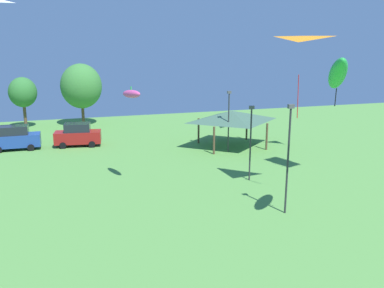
# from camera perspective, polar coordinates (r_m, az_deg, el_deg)

# --- Properties ---
(kite_flying_3) EXTENTS (2.64, 3.63, 2.78)m
(kite_flying_3) POSITION_cam_1_polar(r_m,az_deg,el_deg) (21.91, 19.76, 9.22)
(kite_flying_3) COLOR green
(kite_flying_7) EXTENTS (3.38, 3.31, 3.94)m
(kite_flying_7) POSITION_cam_1_polar(r_m,az_deg,el_deg) (25.44, 14.58, 11.21)
(kite_flying_7) COLOR orange
(kite_flying_9) EXTENTS (1.27, 2.59, 0.88)m
(kite_flying_9) POSITION_cam_1_polar(r_m,az_deg,el_deg) (28.49, -8.51, 6.97)
(kite_flying_9) COLOR #E54C93
(parked_car_leftmost) EXTENTS (4.64, 2.01, 2.36)m
(parked_car_leftmost) POSITION_cam_1_polar(r_m,az_deg,el_deg) (42.68, -23.61, 0.77)
(parked_car_leftmost) COLOR #234299
(parked_car_leftmost) RESTS_ON ground
(parked_car_second_from_left) EXTENTS (4.68, 2.49, 2.32)m
(parked_car_second_from_left) POSITION_cam_1_polar(r_m,az_deg,el_deg) (42.19, -15.73, 1.26)
(parked_car_second_from_left) COLOR maroon
(parked_car_second_from_left) RESTS_ON ground
(park_pavilion) EXTENTS (7.01, 5.90, 3.60)m
(park_pavilion) POSITION_cam_1_polar(r_m,az_deg,el_deg) (40.27, 5.63, 3.94)
(park_pavilion) COLOR brown
(park_pavilion) RESTS_ON ground
(light_post_0) EXTENTS (0.36, 0.20, 6.63)m
(light_post_0) POSITION_cam_1_polar(r_m,az_deg,el_deg) (24.41, 13.36, -1.33)
(light_post_0) COLOR #2D2D33
(light_post_0) RESTS_ON ground
(light_post_1) EXTENTS (0.36, 0.20, 5.78)m
(light_post_1) POSITION_cam_1_polar(r_m,az_deg,el_deg) (38.05, 5.17, 3.68)
(light_post_1) COLOR #2D2D33
(light_post_1) RESTS_ON ground
(light_post_2) EXTENTS (0.36, 0.20, 5.62)m
(light_post_2) POSITION_cam_1_polar(r_m,az_deg,el_deg) (30.17, 8.23, 0.78)
(light_post_2) COLOR #2D2D33
(light_post_2) RESTS_ON ground
(treeline_tree_3) EXTENTS (3.27, 3.27, 6.17)m
(treeline_tree_3) POSITION_cam_1_polar(r_m,az_deg,el_deg) (52.98, -22.67, 6.69)
(treeline_tree_3) COLOR brown
(treeline_tree_3) RESTS_ON ground
(treeline_tree_4) EXTENTS (5.03, 5.03, 7.67)m
(treeline_tree_4) POSITION_cam_1_polar(r_m,az_deg,el_deg) (52.68, -15.28, 7.84)
(treeline_tree_4) COLOR brown
(treeline_tree_4) RESTS_ON ground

